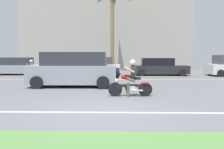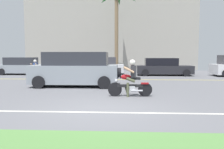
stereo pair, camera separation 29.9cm
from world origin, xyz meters
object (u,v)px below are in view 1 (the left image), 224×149
at_px(suv_nearby, 74,70).
at_px(parked_car_1, 96,66).
at_px(motorcyclist_distant, 31,71).
at_px(motorcyclist, 131,81).
at_px(parked_car_2, 159,67).
at_px(parked_car_0, 18,67).

distance_m(suv_nearby, parked_car_1, 7.66).
bearing_deg(suv_nearby, motorcyclist_distant, 135.73).
distance_m(motorcyclist, suv_nearby, 4.17).
bearing_deg(motorcyclist, parked_car_1, 102.89).
distance_m(motorcyclist, parked_car_2, 10.13).
height_order(motorcyclist, parked_car_1, motorcyclist).
bearing_deg(parked_car_0, parked_car_1, 6.21).
bearing_deg(parked_car_0, suv_nearby, -48.68).
bearing_deg(parked_car_1, motorcyclist_distant, -136.46).
height_order(motorcyclist, parked_car_0, motorcyclist).
xyz_separation_m(suv_nearby, motorcyclist_distant, (-3.75, 3.65, -0.33)).
relative_size(parked_car_1, parked_car_2, 0.99).
bearing_deg(motorcyclist_distant, parked_car_2, 17.52).
height_order(parked_car_1, parked_car_2, parked_car_1).
relative_size(parked_car_0, parked_car_2, 0.97).
distance_m(parked_car_0, motorcyclist_distant, 4.03).
height_order(suv_nearby, parked_car_2, suv_nearby).
height_order(suv_nearby, motorcyclist_distant, suv_nearby).
xyz_separation_m(parked_car_2, motorcyclist_distant, (-9.60, -3.03, -0.10)).
bearing_deg(parked_car_2, parked_car_0, 178.83).
xyz_separation_m(suv_nearby, parked_car_2, (5.85, 6.68, -0.22)).
relative_size(parked_car_2, motorcyclist_distant, 2.79).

